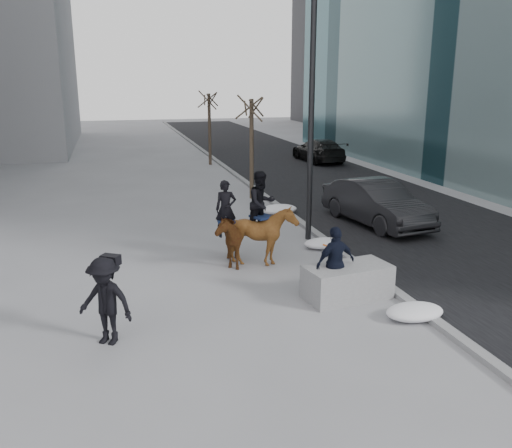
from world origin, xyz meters
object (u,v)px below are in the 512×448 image
object	(u,v)px
planter	(347,282)
car_near	(376,203)
mounted_left	(227,233)
mounted_right	(263,228)

from	to	relation	value
planter	car_near	size ratio (longest dim) A/B	0.42
mounted_left	planter	bearing A→B (deg)	-55.56
mounted_right	car_near	bearing A→B (deg)	31.53
planter	mounted_right	world-z (taller)	mounted_right
car_near	mounted_left	bearing A→B (deg)	-163.96
car_near	mounted_right	size ratio (longest dim) A/B	1.83
planter	car_near	bearing A→B (deg)	57.54
car_near	mounted_left	xyz separation A→B (m)	(-5.97, -2.74, 0.08)
mounted_right	mounted_left	bearing A→B (deg)	158.78
car_near	planter	bearing A→B (deg)	-131.06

